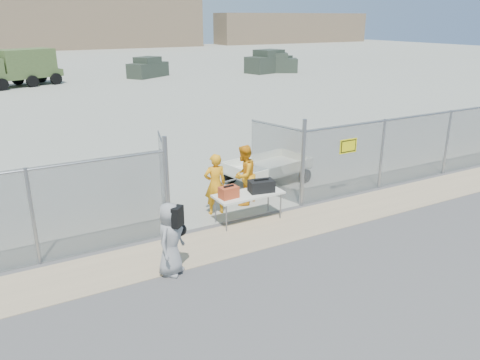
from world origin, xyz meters
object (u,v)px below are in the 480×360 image
security_worker_left (215,184)px  visitor (170,239)px  utility_trailer (268,171)px  security_worker_right (244,175)px  folding_table (248,207)px

security_worker_left → visitor: (-2.20, -2.40, -0.06)m
security_worker_left → utility_trailer: (2.59, 1.44, -0.43)m
visitor → security_worker_right: bearing=-2.1°
security_worker_right → utility_trailer: bearing=-175.3°
security_worker_right → folding_table: bearing=33.4°
security_worker_left → security_worker_right: (1.02, 0.24, 0.02)m
folding_table → visitor: (-2.74, -1.54, 0.40)m
visitor → utility_trailer: (4.79, 3.85, -0.37)m
folding_table → security_worker_left: security_worker_left is taller
folding_table → visitor: bearing=-150.9°
security_worker_left → visitor: security_worker_left is taller
folding_table → utility_trailer: 3.08m
folding_table → security_worker_left: bearing=121.8°
security_worker_left → visitor: size_ratio=1.08×
folding_table → visitor: 3.17m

